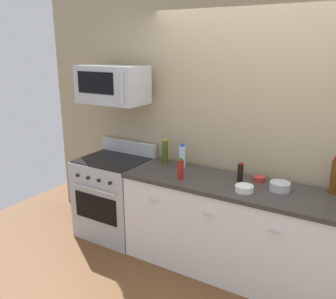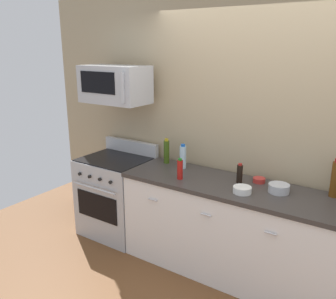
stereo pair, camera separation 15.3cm
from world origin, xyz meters
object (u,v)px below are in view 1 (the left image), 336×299
bottle_water_clear (182,157)px  bottle_hot_sauce_red (181,169)px  bottle_soy_sauce_dark (240,173)px  bowl_steel_prep (280,186)px  bowl_white_ceramic (244,188)px  bottle_wine_amber (335,176)px  bottle_olive_oil (165,152)px  microwave (112,85)px  bowl_red_small (259,179)px  range_oven (115,196)px

bottle_water_clear → bottle_hot_sauce_red: bearing=-63.3°
bottle_soy_sauce_dark → bowl_steel_prep: size_ratio=1.04×
bowl_white_ceramic → bowl_steel_prep: bearing=35.9°
bowl_white_ceramic → bottle_wine_amber: bearing=27.8°
bottle_hot_sauce_red → bottle_water_clear: (-0.14, 0.29, 0.03)m
bottle_olive_oil → bottle_water_clear: bearing=-11.5°
bowl_white_ceramic → bottle_hot_sauce_red: bearing=-178.7°
microwave → bottle_water_clear: bearing=7.1°
microwave → bowl_red_small: bearing=5.3°
bottle_water_clear → range_oven: bearing=-169.8°
bowl_red_small → bowl_steel_prep: bearing=-30.8°
bottle_hot_sauce_red → bottle_olive_oil: size_ratio=0.75×
microwave → bowl_red_small: 1.81m
bottle_hot_sauce_red → bowl_steel_prep: size_ratio=1.13×
microwave → bowl_white_ceramic: size_ratio=4.64×
bottle_soy_sauce_dark → bowl_steel_prep: 0.38m
microwave → bottle_water_clear: microwave is taller
microwave → bowl_red_small: microwave is taller
bottle_hot_sauce_red → range_oven: bearing=171.5°
bottle_soy_sauce_dark → bottle_water_clear: bearing=174.4°
bottle_soy_sauce_dark → bowl_red_small: size_ratio=1.65×
bottle_soy_sauce_dark → bowl_white_ceramic: 0.25m
bottle_water_clear → bowl_red_small: 0.81m
range_oven → bottle_wine_amber: 2.35m
bottle_olive_oil → bowl_red_small: bottle_olive_oil is taller
microwave → bottle_hot_sauce_red: microwave is taller
microwave → bottle_hot_sauce_red: size_ratio=3.63×
range_oven → bottle_soy_sauce_dark: size_ratio=5.66×
bottle_hot_sauce_red → bowl_red_small: bottle_hot_sauce_red is taller
bottle_water_clear → bowl_white_ceramic: bearing=-19.5°
bottle_olive_oil → bowl_red_small: size_ratio=2.39×
bottle_hot_sauce_red → bottle_water_clear: bottle_water_clear is taller
bottle_wine_amber → bottle_hot_sauce_red: (-1.30, -0.37, -0.06)m
bottle_hot_sauce_red → bowl_red_small: 0.75m
bottle_wine_amber → bottle_olive_oil: 1.68m
bowl_white_ceramic → bottle_olive_oil: bearing=162.3°
bowl_white_ceramic → bottle_water_clear: bearing=160.5°
bottle_olive_oil → bottle_water_clear: 0.24m
microwave → bottle_wine_amber: bearing=4.6°
range_oven → bottle_hot_sauce_red: 1.11m
microwave → bottle_wine_amber: 2.36m
range_oven → bottle_hot_sauce_red: (0.96, -0.14, 0.55)m
bottle_hot_sauce_red → bottle_olive_oil: (-0.38, 0.34, 0.03)m
microwave → bowl_white_ceramic: 1.78m
bowl_red_small → bowl_white_ceramic: 0.32m
bowl_red_small → bowl_white_ceramic: (-0.03, -0.32, 0.01)m
bottle_water_clear → bottle_wine_amber: bearing=3.2°
bottle_olive_oil → bowl_white_ceramic: bearing=-17.7°
bowl_steel_prep → microwave: bearing=-179.5°
bottle_hot_sauce_red → bottle_soy_sauce_dark: size_ratio=1.09×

